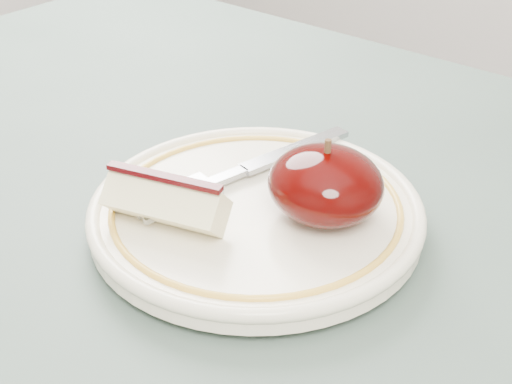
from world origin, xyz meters
The scene contains 4 objects.
plate centered at (0.05, 0.11, 0.76)m, with size 0.21×0.21×0.02m.
apple_half centered at (0.08, 0.13, 0.79)m, with size 0.07×0.07×0.05m.
apple_wedge centered at (0.02, 0.06, 0.78)m, with size 0.08×0.05×0.04m.
fork centered at (0.02, 0.13, 0.77)m, with size 0.06×0.17×0.00m.
Camera 1 is at (0.28, -0.18, 1.01)m, focal length 50.00 mm.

